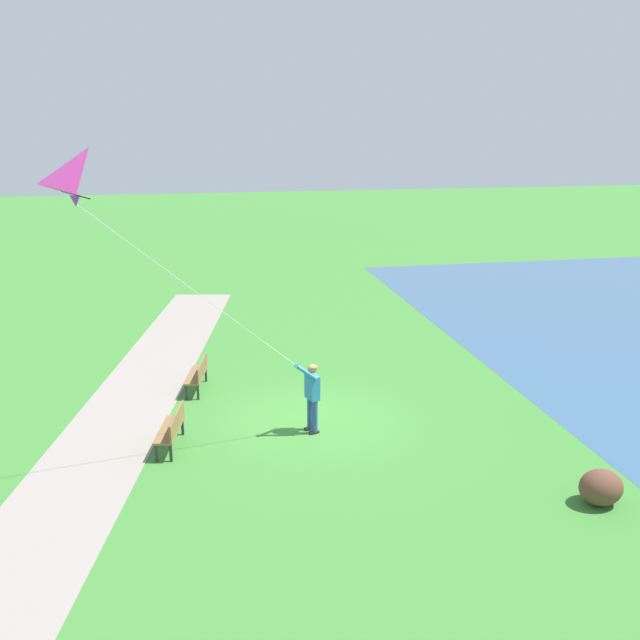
% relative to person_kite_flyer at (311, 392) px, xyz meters
% --- Properties ---
extents(ground_plane, '(120.00, 120.00, 0.00)m').
position_rel_person_kite_flyer_xyz_m(ground_plane, '(-0.13, -0.61, -1.05)').
color(ground_plane, '#3D7F33').
extents(walkway_path, '(8.33, 31.89, 0.02)m').
position_rel_person_kite_flyer_xyz_m(walkway_path, '(5.21, 1.39, -1.04)').
color(walkway_path, gray).
rests_on(walkway_path, ground).
extents(person_kite_flyer, '(0.63, 0.50, 1.83)m').
position_rel_person_kite_flyer_xyz_m(person_kite_flyer, '(0.00, 0.00, 0.00)').
color(person_kite_flyer, '#232328').
rests_on(person_kite_flyer, ground).
extents(flying_kite, '(4.77, 2.26, 4.94)m').
position_rel_person_kite_flyer_xyz_m(flying_kite, '(4.41, 1.40, 5.18)').
color(flying_kite, '#E02D9E').
extents(park_bench_near_walkway, '(0.71, 1.56, 0.88)m').
position_rel_person_kite_flyer_xyz_m(park_bench_near_walkway, '(2.64, -3.21, -0.54)').
color(park_bench_near_walkway, olive).
rests_on(park_bench_near_walkway, ground).
extents(park_bench_far_walkway, '(0.71, 1.56, 0.88)m').
position_rel_person_kite_flyer_xyz_m(park_bench_far_walkway, '(3.29, 0.22, -0.54)').
color(park_bench_far_walkway, olive).
rests_on(park_bench_far_walkway, ground).
extents(lakeside_shrub, '(0.87, 0.71, 0.73)m').
position_rel_person_kite_flyer_xyz_m(lakeside_shrub, '(-4.99, 4.28, -0.68)').
color(lakeside_shrub, brown).
rests_on(lakeside_shrub, ground).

